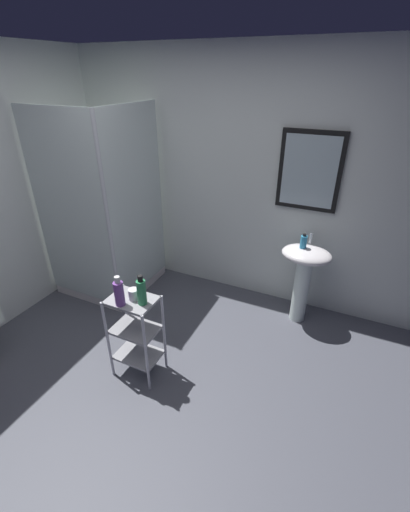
{
  "coord_description": "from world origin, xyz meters",
  "views": [
    {
      "loc": [
        1.18,
        -1.42,
        2.26
      ],
      "look_at": [
        0.12,
        0.83,
        0.9
      ],
      "focal_mm": 24.04,
      "sensor_mm": 36.0,
      "label": 1
    }
  ],
  "objects_px": {
    "pedestal_sink": "(304,270)",
    "rinse_cup": "(134,294)",
    "conditioner_bottle_purple": "(119,293)",
    "body_wash_bottle_green": "(142,292)",
    "hand_soap_bottle": "(304,242)",
    "storage_cart": "(136,331)",
    "shower_stall": "(110,253)"
  },
  "relations": [
    {
      "from": "pedestal_sink",
      "to": "storage_cart",
      "type": "xyz_separation_m",
      "value": [
        -1.06,
        -1.27,
        -0.14
      ]
    },
    {
      "from": "pedestal_sink",
      "to": "body_wash_bottle_green",
      "type": "bearing_deg",
      "value": -126.73
    },
    {
      "from": "hand_soap_bottle",
      "to": "body_wash_bottle_green",
      "type": "bearing_deg",
      "value": -125.61
    },
    {
      "from": "pedestal_sink",
      "to": "rinse_cup",
      "type": "relative_size",
      "value": 9.34
    },
    {
      "from": "storage_cart",
      "to": "body_wash_bottle_green",
      "type": "relative_size",
      "value": 3.08
    },
    {
      "from": "hand_soap_bottle",
      "to": "body_wash_bottle_green",
      "type": "height_order",
      "value": "body_wash_bottle_green"
    },
    {
      "from": "rinse_cup",
      "to": "shower_stall",
      "type": "bearing_deg",
      "value": 137.6
    },
    {
      "from": "conditioner_bottle_purple",
      "to": "rinse_cup",
      "type": "bearing_deg",
      "value": 63.92
    },
    {
      "from": "pedestal_sink",
      "to": "conditioner_bottle_purple",
      "type": "height_order",
      "value": "conditioner_bottle_purple"
    },
    {
      "from": "body_wash_bottle_green",
      "to": "rinse_cup",
      "type": "relative_size",
      "value": 2.77
    },
    {
      "from": "storage_cart",
      "to": "hand_soap_bottle",
      "type": "relative_size",
      "value": 5.22
    },
    {
      "from": "conditioner_bottle_purple",
      "to": "rinse_cup",
      "type": "relative_size",
      "value": 2.77
    },
    {
      "from": "pedestal_sink",
      "to": "storage_cart",
      "type": "bearing_deg",
      "value": -129.78
    },
    {
      "from": "hand_soap_bottle",
      "to": "shower_stall",
      "type": "bearing_deg",
      "value": -170.53
    },
    {
      "from": "body_wash_bottle_green",
      "to": "storage_cart",
      "type": "bearing_deg",
      "value": 176.26
    },
    {
      "from": "rinse_cup",
      "to": "pedestal_sink",
      "type": "bearing_deg",
      "value": 50.35
    },
    {
      "from": "body_wash_bottle_green",
      "to": "conditioner_bottle_purple",
      "type": "xyz_separation_m",
      "value": [
        -0.14,
        -0.08,
        -0.0
      ]
    },
    {
      "from": "storage_cart",
      "to": "rinse_cup",
      "type": "xyz_separation_m",
      "value": [
        0.01,
        0.01,
        0.35
      ]
    },
    {
      "from": "storage_cart",
      "to": "body_wash_bottle_green",
      "type": "bearing_deg",
      "value": -3.74
    },
    {
      "from": "pedestal_sink",
      "to": "body_wash_bottle_green",
      "type": "distance_m",
      "value": 1.62
    },
    {
      "from": "conditioner_bottle_purple",
      "to": "pedestal_sink",
      "type": "bearing_deg",
      "value": 51.2
    },
    {
      "from": "storage_cart",
      "to": "shower_stall",
      "type": "bearing_deg",
      "value": 136.84
    },
    {
      "from": "pedestal_sink",
      "to": "conditioner_bottle_purple",
      "type": "xyz_separation_m",
      "value": [
        -1.09,
        -1.36,
        0.26
      ]
    },
    {
      "from": "storage_cart",
      "to": "body_wash_bottle_green",
      "type": "height_order",
      "value": "body_wash_bottle_green"
    },
    {
      "from": "hand_soap_bottle",
      "to": "conditioner_bottle_purple",
      "type": "bearing_deg",
      "value": -127.81
    },
    {
      "from": "pedestal_sink",
      "to": "rinse_cup",
      "type": "height_order",
      "value": "rinse_cup"
    },
    {
      "from": "pedestal_sink",
      "to": "rinse_cup",
      "type": "bearing_deg",
      "value": -129.65
    },
    {
      "from": "storage_cart",
      "to": "body_wash_bottle_green",
      "type": "distance_m",
      "value": 0.42
    },
    {
      "from": "storage_cart",
      "to": "rinse_cup",
      "type": "height_order",
      "value": "rinse_cup"
    },
    {
      "from": "hand_soap_bottle",
      "to": "conditioner_bottle_purple",
      "type": "height_order",
      "value": "conditioner_bottle_purple"
    },
    {
      "from": "storage_cart",
      "to": "hand_soap_bottle",
      "type": "bearing_deg",
      "value": 51.24
    },
    {
      "from": "storage_cart",
      "to": "hand_soap_bottle",
      "type": "distance_m",
      "value": 1.68
    }
  ]
}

